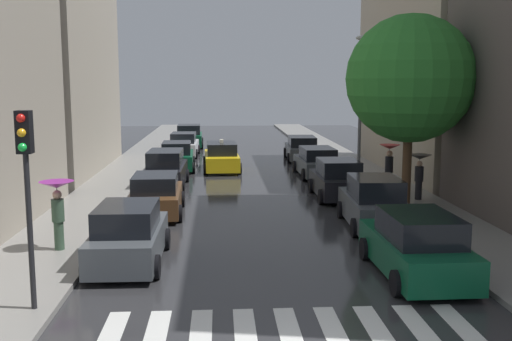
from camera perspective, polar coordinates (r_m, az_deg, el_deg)
name	(u,v)px	position (r m, az deg, el deg)	size (l,w,h in m)	color
ground_plane	(244,172)	(33.83, -1.16, -0.13)	(28.00, 72.00, 0.04)	#2D2D30
sidewalk_left	(128,171)	(34.17, -12.12, -0.07)	(3.00, 72.00, 0.15)	gray
sidewalk_right	(357,169)	(34.69, 9.63, 0.13)	(3.00, 72.00, 0.15)	gray
crosswalk_stripes	(289,328)	(12.71, 3.14, -14.85)	(7.65, 2.20, 0.01)	silver
building_right_mid	(444,63)	(34.82, 17.56, 9.78)	(6.00, 14.46, 12.14)	#B2A38C
parked_car_left_nearest	(128,236)	(16.99, -12.11, -6.17)	(2.02, 4.22, 1.71)	#474C51
parked_car_left_second	(156,196)	(23.04, -9.55, -2.39)	(2.15, 4.16, 1.58)	brown
parked_car_left_third	(166,170)	(28.89, -8.62, 0.03)	(2.04, 4.67, 1.82)	black
parked_car_left_fourth	(177,157)	(34.51, -7.57, 1.30)	(2.11, 4.16, 1.65)	#0C4C2D
parked_car_left_fifth	(184,145)	(40.94, -6.92, 2.42)	(2.10, 4.32, 1.63)	silver
parked_car_left_sixth	(189,137)	(46.50, -6.42, 3.22)	(2.25, 4.26, 1.78)	#0C4C2D
parked_car_right_nearest	(417,246)	(16.15, 15.11, -7.04)	(2.15, 4.49, 1.71)	#0C4C2D
parked_car_right_second	(374,204)	(21.15, 11.22, -3.16)	(2.15, 4.29, 1.79)	#474C51
parked_car_right_third	(338,180)	(26.19, 7.81, -0.92)	(2.08, 4.04, 1.71)	black
parked_car_right_fourth	(317,163)	(32.19, 5.85, 0.76)	(2.17, 4.65, 1.57)	#474C51
parked_car_right_fifth	(302,149)	(38.81, 4.39, 2.08)	(2.22, 4.72, 1.56)	#474C51
taxi_midroad	(222,157)	(34.15, -3.32, 1.27)	(2.20, 4.73, 1.81)	yellow
pedestrian_foreground	(419,167)	(25.71, 15.37, 0.30)	(0.96, 0.96, 1.90)	black
pedestrian_near_tree	(57,200)	(18.28, -18.48, -2.73)	(0.99, 0.99, 2.04)	#38513D
pedestrian_by_kerb	(389,159)	(27.24, 12.64, 1.11)	(0.93, 0.93, 2.12)	#38513D
street_tree_right	(410,79)	(24.06, 14.53, 8.48)	(4.97, 4.97, 7.50)	#513823
traffic_light_left_corner	(26,166)	(13.39, -21.16, 0.40)	(0.30, 0.42, 4.30)	black
lamp_post_right	(360,98)	(29.87, 9.96, 6.82)	(0.60, 0.28, 7.12)	#595B60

